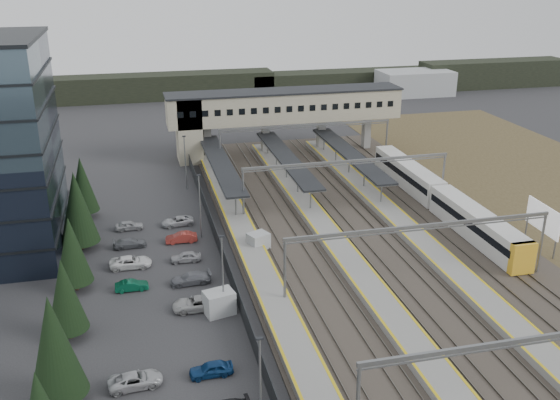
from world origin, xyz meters
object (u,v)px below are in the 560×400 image
object	(u,v)px
relay_cabin_far	(258,242)
footbridge	(269,110)
train	(440,198)
billboard	(543,219)
relay_cabin_near	(219,303)

from	to	relation	value
relay_cabin_far	footbridge	xyz separation A→B (m)	(9.65, 37.10, 6.89)
footbridge	train	world-z (taller)	footbridge
billboard	relay_cabin_far	bearing A→B (deg)	166.70
relay_cabin_far	footbridge	distance (m)	38.94
relay_cabin_near	billboard	distance (m)	38.86
footbridge	relay_cabin_far	bearing A→B (deg)	-104.58
relay_cabin_near	billboard	size ratio (longest dim) A/B	0.49
relay_cabin_near	train	distance (m)	37.49
billboard	relay_cabin_near	bearing A→B (deg)	-172.04
relay_cabin_far	billboard	xyz separation A→B (m)	(31.91, -7.54, 2.72)
train	relay_cabin_far	bearing A→B (deg)	-167.25
relay_cabin_near	relay_cabin_far	distance (m)	14.45
relay_cabin_near	billboard	world-z (taller)	billboard
billboard	footbridge	bearing A→B (deg)	116.51
train	billboard	distance (m)	14.78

